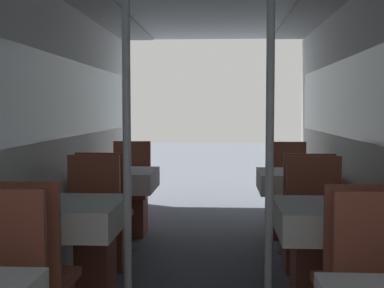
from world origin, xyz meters
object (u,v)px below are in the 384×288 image
at_px(dining_table_right_1, 334,224).
at_px(chair_right_far_1, 316,252).
at_px(chair_left_near_2, 105,232).
at_px(support_pole_left_1, 127,141).
at_px(chair_right_far_2, 288,208).
at_px(dining_table_left_1, 65,220).
at_px(support_pole_right_1, 270,142).
at_px(chair_right_near_2, 305,235).
at_px(dining_table_right_2, 296,184).
at_px(dining_table_left_2, 119,182).
at_px(chair_left_far_2, 130,206).
at_px(chair_left_far_1, 90,248).

height_order(dining_table_right_1, chair_right_far_1, chair_right_far_1).
bearing_deg(chair_left_near_2, support_pole_left_1, -70.49).
bearing_deg(chair_right_far_2, dining_table_left_1, 54.13).
xyz_separation_m(support_pole_right_1, chair_right_near_2, (0.40, 1.12, -0.84)).
xyz_separation_m(dining_table_left_1, chair_left_near_2, (0.00, 1.12, -0.34)).
height_order(support_pole_left_1, dining_table_right_2, support_pole_left_1).
relative_size(dining_table_left_2, chair_right_far_2, 0.77).
bearing_deg(dining_table_left_1, dining_table_right_1, 0.00).
bearing_deg(chair_left_near_2, chair_left_far_2, 90.00).
xyz_separation_m(dining_table_left_2, chair_right_near_2, (1.68, -0.60, -0.34)).
distance_m(chair_left_near_2, chair_right_far_2, 2.06).
bearing_deg(dining_table_left_2, dining_table_right_2, 0.00).
distance_m(chair_left_far_1, chair_right_near_2, 1.76).
bearing_deg(support_pole_left_1, chair_right_far_1, 25.07).
bearing_deg(dining_table_left_1, support_pole_left_1, -0.00).
distance_m(chair_left_far_1, chair_right_far_2, 2.41).
relative_size(chair_left_far_1, support_pole_right_1, 0.43).
bearing_deg(chair_left_near_2, chair_right_far_2, 35.52).
bearing_deg(support_pole_left_1, chair_right_far_2, 61.11).
xyz_separation_m(dining_table_right_1, support_pole_right_1, (-0.40, -0.00, 0.50)).
xyz_separation_m(support_pole_left_1, chair_right_near_2, (1.28, 1.12, -0.84)).
relative_size(chair_left_far_2, dining_table_right_2, 1.31).
bearing_deg(chair_left_far_2, dining_table_right_2, 160.36).
relative_size(chair_left_near_2, dining_table_right_2, 1.31).
distance_m(chair_left_far_2, dining_table_right_1, 2.88).
distance_m(dining_table_left_2, chair_left_far_2, 0.69).
height_order(chair_left_near_2, chair_right_far_2, same).
xyz_separation_m(dining_table_left_2, chair_left_near_2, (0.00, -0.60, -0.34)).
bearing_deg(support_pole_right_1, chair_left_far_2, 118.89).
relative_size(chair_left_far_2, support_pole_right_1, 0.43).
bearing_deg(support_pole_right_1, dining_table_right_1, 0.00).
relative_size(dining_table_left_2, chair_right_far_1, 0.77).
bearing_deg(chair_left_far_1, support_pole_left_1, 123.57).
height_order(support_pole_left_1, support_pole_right_1, same).
bearing_deg(chair_left_far_2, dining_table_right_1, 125.87).
xyz_separation_m(support_pole_right_1, chair_right_far_2, (0.40, 2.32, -0.84)).
relative_size(support_pole_left_1, dining_table_right_1, 3.02).
bearing_deg(support_pole_right_1, chair_right_near_2, 70.49).
distance_m(chair_left_far_1, chair_left_near_2, 0.52).
xyz_separation_m(dining_table_left_1, chair_right_far_1, (1.68, 0.60, -0.34)).
distance_m(chair_right_far_1, dining_table_right_2, 1.17).
bearing_deg(chair_right_far_1, support_pole_left_1, 25.07).
height_order(support_pole_right_1, chair_right_near_2, support_pole_right_1).
relative_size(support_pole_left_1, dining_table_left_2, 3.02).
bearing_deg(chair_right_far_2, support_pole_left_1, 61.11).
bearing_deg(chair_right_near_2, chair_left_far_2, 144.48).
distance_m(chair_left_far_1, dining_table_right_1, 1.81).
bearing_deg(chair_right_far_1, chair_right_far_2, -90.00).
height_order(dining_table_left_1, chair_right_near_2, chair_right_near_2).
relative_size(chair_right_far_1, dining_table_right_2, 1.31).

